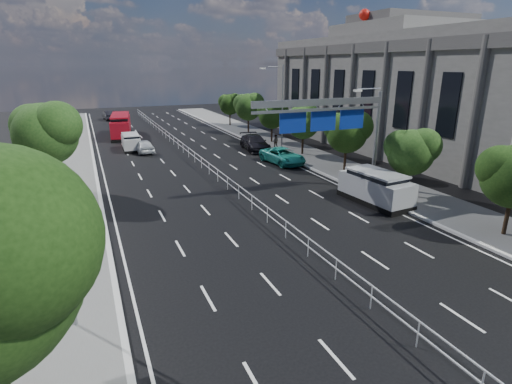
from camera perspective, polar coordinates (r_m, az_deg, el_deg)
ground at (r=18.95m, az=9.87°, el=-11.09°), size 160.00×160.00×0.00m
sidewalk_near at (r=16.58m, az=-27.82°, el=-17.41°), size 5.00×140.00×0.14m
sidewalk_far at (r=26.55m, az=31.34°, el=-4.75°), size 5.00×140.00×0.14m
kerb_near at (r=16.45m, az=-18.82°, el=-16.46°), size 0.25×140.00×0.15m
kerb_far at (r=24.64m, az=27.88°, el=-5.82°), size 0.25×140.00×0.15m
median_fence at (r=38.41m, az=-8.50°, el=4.75°), size 0.05×85.00×1.02m
hedge_near at (r=21.06m, az=-32.01°, el=-9.56°), size 1.00×36.00×0.44m
toilet_sign at (r=15.15m, az=-27.33°, el=-8.20°), size 1.62×0.18×4.34m
overhead_gantry at (r=28.95m, az=11.01°, el=10.61°), size 10.24×0.38×7.45m
streetlight_far at (r=44.61m, az=3.46°, el=12.80°), size 2.78×2.40×9.00m
civic_hall at (r=48.79m, az=20.16°, el=13.46°), size 14.40×36.00×14.35m
near_tree_back at (r=32.15m, az=-27.80°, el=7.80°), size 4.84×4.51×6.69m
far_tree_c at (r=29.77m, az=21.35°, el=5.64°), size 3.52×3.28×4.94m
far_tree_d at (r=35.36m, az=12.96°, el=8.60°), size 3.85×3.59×5.34m
far_tree_e at (r=41.62m, az=6.86°, el=10.06°), size 3.63×3.38×5.13m
far_tree_f at (r=48.22m, az=2.35°, el=11.14°), size 3.52×3.28×5.02m
far_tree_g at (r=55.02m, az=-1.07°, el=12.25°), size 3.96×3.69×5.45m
far_tree_h at (r=62.03m, az=-3.74°, el=12.54°), size 3.41×3.18×4.91m
white_minivan at (r=46.37m, az=-17.43°, el=6.81°), size 1.87×4.16×1.79m
red_bus at (r=55.77m, az=-18.73°, el=9.06°), size 3.43×9.77×2.86m
near_car_silver at (r=44.73m, az=-15.80°, el=6.34°), size 2.08×4.25×1.40m
near_car_dark at (r=73.60m, az=-20.24°, el=10.25°), size 2.07×4.77×1.53m
silver_minivan at (r=28.28m, az=16.71°, el=0.61°), size 2.69×5.45×2.19m
parked_car_teal at (r=38.27m, az=3.81°, el=5.18°), size 3.12×5.55×1.47m
parked_car_dark at (r=44.24m, az=-0.18°, el=7.05°), size 2.89×5.87×1.64m
pedestrian_a at (r=30.08m, az=17.05°, el=1.28°), size 0.67×0.55×1.56m
pedestrian_b at (r=44.45m, az=2.78°, el=7.21°), size 0.96×0.91×1.56m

